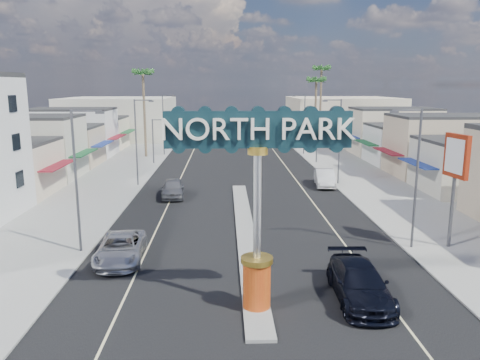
{
  "coord_description": "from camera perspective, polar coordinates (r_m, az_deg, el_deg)",
  "views": [
    {
      "loc": [
        -1.46,
        -18.41,
        10.42
      ],
      "look_at": [
        -0.46,
        11.62,
        4.3
      ],
      "focal_mm": 35.0,
      "sensor_mm": 36.0,
      "label": 1
    }
  ],
  "objects": [
    {
      "name": "traffic_signal_right",
      "position": [
        63.6,
        7.78,
        5.86
      ],
      "size": [
        5.09,
        0.45,
        6.0
      ],
      "color": "#47474C",
      "rests_on": "ground"
    },
    {
      "name": "gateway_sign",
      "position": [
        20.93,
        2.15,
        -0.88
      ],
      "size": [
        8.2,
        1.5,
        9.15
      ],
      "color": "red",
      "rests_on": "median_island"
    },
    {
      "name": "palm_left_far",
      "position": [
        69.38,
        -11.74,
        12.17
      ],
      "size": [
        2.6,
        2.6,
        13.1
      ],
      "color": "brown",
      "rests_on": "ground"
    },
    {
      "name": "sidewalk_left",
      "position": [
        51.07,
        -16.07,
        -0.65
      ],
      "size": [
        8.0,
        120.0,
        0.12
      ],
      "primitive_type": "cube",
      "color": "gray",
      "rests_on": "ground"
    },
    {
      "name": "traffic_signal_left",
      "position": [
        63.18,
        -8.96,
        5.79
      ],
      "size": [
        5.09,
        0.45,
        6.0
      ],
      "color": "#47474C",
      "rests_on": "ground"
    },
    {
      "name": "palm_right_far",
      "position": [
        82.1,
        9.91,
        12.72
      ],
      "size": [
        2.6,
        2.6,
        14.1
      ],
      "color": "brown",
      "rests_on": "ground"
    },
    {
      "name": "suv_left",
      "position": [
        29.27,
        -14.35,
        -8.05
      ],
      "size": [
        3.01,
        5.9,
        1.6
      ],
      "primitive_type": "imported",
      "rotation": [
        0.0,
        0.0,
        0.06
      ],
      "color": "#B4B3B8",
      "rests_on": "ground"
    },
    {
      "name": "streetlight_l_near",
      "position": [
        30.27,
        -19.11,
        0.69
      ],
      "size": [
        2.03,
        0.22,
        9.0
      ],
      "color": "#47474C",
      "rests_on": "ground"
    },
    {
      "name": "streetlight_r_far",
      "position": [
        71.61,
        7.72,
        7.12
      ],
      "size": [
        2.03,
        0.22,
        9.0
      ],
      "color": "#47474C",
      "rests_on": "ground"
    },
    {
      "name": "streetlight_l_mid",
      "position": [
        49.52,
        -12.38,
        5.04
      ],
      "size": [
        2.03,
        0.22,
        9.0
      ],
      "color": "#47474C",
      "rests_on": "ground"
    },
    {
      "name": "car_parked_right",
      "position": [
        49.69,
        10.29,
        0.25
      ],
      "size": [
        2.4,
        5.48,
        1.75
      ],
      "primitive_type": "imported",
      "rotation": [
        0.0,
        0.0,
        -0.11
      ],
      "color": "silver",
      "rests_on": "ground"
    },
    {
      "name": "ground",
      "position": [
        49.54,
        -0.17,
        -0.63
      ],
      "size": [
        160.0,
        160.0,
        0.0
      ],
      "primitive_type": "plane",
      "color": "gray",
      "rests_on": "ground"
    },
    {
      "name": "bank_pylon_sign",
      "position": [
        32.32,
        24.83,
        1.96
      ],
      "size": [
        0.59,
        2.3,
        7.31
      ],
      "rotation": [
        0.0,
        0.0,
        0.13
      ],
      "color": "#47474C",
      "rests_on": "sidewalk_right"
    },
    {
      "name": "streetlight_r_near",
      "position": [
        31.26,
        20.5,
        0.92
      ],
      "size": [
        2.03,
        0.22,
        9.0
      ],
      "color": "#47474C",
      "rests_on": "ground"
    },
    {
      "name": "palm_right_mid",
      "position": [
        75.8,
        9.28,
        11.5
      ],
      "size": [
        2.6,
        2.6,
        12.1
      ],
      "color": "brown",
      "rests_on": "ground"
    },
    {
      "name": "backdrop_far_right",
      "position": [
        96.52,
        12.27,
        7.44
      ],
      "size": [
        20.0,
        20.0,
        8.0
      ],
      "primitive_type": "cube",
      "color": "beige",
      "rests_on": "ground"
    },
    {
      "name": "streetlight_r_mid",
      "position": [
        50.14,
        11.88,
        5.14
      ],
      "size": [
        2.03,
        0.22,
        9.0
      ],
      "color": "#47474C",
      "rests_on": "ground"
    },
    {
      "name": "storefront_row_left",
      "position": [
        65.83,
        -21.97,
        4.21
      ],
      "size": [
        12.0,
        42.0,
        6.0
      ],
      "primitive_type": "cube",
      "color": "beige",
      "rests_on": "ground"
    },
    {
      "name": "suv_right",
      "position": [
        24.21,
        14.36,
        -12.06
      ],
      "size": [
        2.65,
        6.14,
        1.76
      ],
      "primitive_type": "imported",
      "rotation": [
        0.0,
        0.0,
        -0.03
      ],
      "color": "black",
      "rests_on": "ground"
    },
    {
      "name": "sidewalk_right",
      "position": [
        51.86,
        15.48,
        -0.43
      ],
      "size": [
        8.0,
        120.0,
        0.12
      ],
      "primitive_type": "cube",
      "color": "gray",
      "rests_on": "ground"
    },
    {
      "name": "backdrop_far_left",
      "position": [
        95.86,
        -14.39,
        7.32
      ],
      "size": [
        20.0,
        20.0,
        8.0
      ],
      "primitive_type": "cube",
      "color": "#B7B29E",
      "rests_on": "ground"
    },
    {
      "name": "road",
      "position": [
        49.54,
        -0.17,
        -0.62
      ],
      "size": [
        20.0,
        120.0,
        0.01
      ],
      "primitive_type": "cube",
      "color": "black",
      "rests_on": "ground"
    },
    {
      "name": "median_island",
      "position": [
        34.05,
        0.65,
        -6.16
      ],
      "size": [
        1.3,
        30.0,
        0.16
      ],
      "primitive_type": "cube",
      "color": "gray",
      "rests_on": "ground"
    },
    {
      "name": "streetlight_l_far",
      "position": [
        71.18,
        -9.21,
        7.05
      ],
      "size": [
        2.03,
        0.22,
        9.0
      ],
      "color": "#47474C",
      "rests_on": "ground"
    },
    {
      "name": "car_parked_left",
      "position": [
        44.54,
        -8.17,
        -0.99
      ],
      "size": [
        2.38,
        5.2,
        1.73
      ],
      "primitive_type": "imported",
      "rotation": [
        0.0,
        0.0,
        0.07
      ],
      "color": "slate",
      "rests_on": "ground"
    },
    {
      "name": "storefront_row_right",
      "position": [
        66.89,
        20.55,
        4.42
      ],
      "size": [
        12.0,
        42.0,
        6.0
      ],
      "primitive_type": "cube",
      "color": "#B7B29E",
      "rests_on": "ground"
    }
  ]
}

